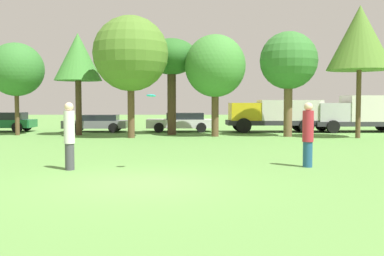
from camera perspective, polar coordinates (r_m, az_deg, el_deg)
The scene contains 16 objects.
ground_plane at distance 10.74m, azimuth -6.71°, elevation -7.00°, with size 120.00×120.00×0.00m, color #5B8E42.
person_thrower at distance 13.07m, azimuth -15.30°, elevation -0.86°, with size 0.31×0.31×1.92m.
person_catcher at distance 13.60m, azimuth 14.67°, elevation -0.74°, with size 0.33×0.33×1.91m.
frisbee at distance 12.43m, azimuth -5.15°, elevation 4.14°, with size 0.27×0.26×0.07m.
tree_0 at distance 28.09m, azimuth -21.45°, elevation 6.94°, with size 3.19×3.19×5.38m.
tree_1 at distance 27.08m, azimuth -14.28°, elevation 8.69°, with size 2.76×2.76×5.95m.
tree_2 at distance 24.51m, azimuth -7.75°, elevation 9.35°, with size 4.05×4.05×6.57m.
tree_3 at distance 26.57m, azimuth -2.53°, elevation 8.82°, with size 3.01×3.01×5.68m.
tree_4 at distance 25.25m, azimuth 3.07°, elevation 7.87°, with size 3.40×3.40×5.72m.
tree_5 at distance 25.74m, azimuth 12.32°, elevation 8.31°, with size 3.22×3.22×5.87m.
tree_6 at distance 25.87m, azimuth 20.73°, elevation 10.70°, with size 3.45×3.45×7.10m.
parked_car_green at distance 31.78m, azimuth -22.72°, elevation 0.77°, with size 3.96×2.13×1.27m.
parked_car_grey at distance 29.76m, azimuth -11.93°, elevation 0.68°, with size 4.14×2.20×1.12m.
parked_car_white at distance 29.28m, azimuth -1.29°, elevation 0.81°, with size 4.41×2.17×1.24m.
delivery_truck_yellow at distance 29.40m, azimuth 10.78°, elevation 1.81°, with size 6.43×2.34×2.07m.
delivery_truck_silver at distance 31.15m, azimuth 21.19°, elevation 1.89°, with size 6.66×2.67×2.37m.
Camera 1 is at (1.26, -10.49, 1.91)m, focal length 41.77 mm.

